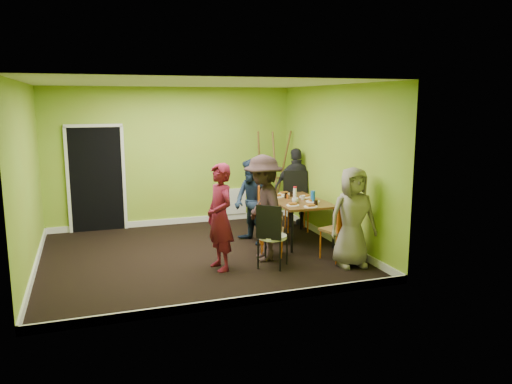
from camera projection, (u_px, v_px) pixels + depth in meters
ground at (198, 255)px, 8.30m from camera, size 5.00×5.00×0.00m
room_walls at (194, 196)px, 8.15m from camera, size 5.04×4.54×2.82m
dining_table at (297, 203)px, 9.06m from camera, size 0.90×1.50×0.75m
chair_left_far at (266, 210)px, 8.94m from camera, size 0.57×0.57×1.06m
chair_left_near at (268, 225)px, 8.20m from camera, size 0.49×0.49×0.91m
chair_back_end at (295, 188)px, 9.92m from camera, size 0.59×0.65×1.15m
chair_front_end at (341, 225)px, 7.90m from camera, size 0.54×0.54×1.05m
chair_bentwood at (271, 233)px, 7.56m from camera, size 0.55×0.55×1.00m
easel at (272, 176)px, 10.60m from camera, size 0.77×0.72×1.92m
plate_near_left at (277, 196)px, 9.36m from camera, size 0.27×0.27×0.01m
plate_near_right at (293, 205)px, 8.57m from camera, size 0.23×0.23×0.01m
plate_far_back at (284, 194)px, 9.63m from camera, size 0.24×0.24×0.01m
plate_far_front at (311, 207)px, 8.47m from camera, size 0.24×0.24×0.01m
plate_wall_back at (305, 197)px, 9.32m from camera, size 0.23×0.23×0.01m
plate_wall_front at (313, 201)px, 8.91m from camera, size 0.25×0.25×0.01m
thermos at (295, 194)px, 9.06m from camera, size 0.06×0.06×0.22m
blue_bottle at (313, 196)px, 8.87m from camera, size 0.08×0.08×0.20m
orange_bottle at (287, 197)px, 9.17m from camera, size 0.03×0.03×0.08m
glass_mid at (286, 195)px, 9.21m from camera, size 0.06×0.06×0.10m
glass_back at (292, 194)px, 9.39m from camera, size 0.07×0.07×0.09m
glass_front at (316, 202)px, 8.63m from camera, size 0.07×0.07×0.09m
cup_a at (295, 201)px, 8.78m from camera, size 0.11×0.11×0.09m
cup_b at (303, 198)px, 9.06m from camera, size 0.09×0.09×0.08m
person_standing at (220, 217)px, 7.47m from camera, size 0.50×0.66×1.62m
person_left_far at (252, 202)px, 8.86m from camera, size 0.77×0.88×1.51m
person_left_near at (263, 208)px, 7.91m from camera, size 0.71×1.14×1.70m
person_back_end at (297, 187)px, 10.09m from camera, size 0.96×0.47×1.59m
person_front_end at (353, 217)px, 7.62m from camera, size 0.79×0.55×1.55m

